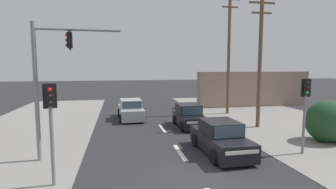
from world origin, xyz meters
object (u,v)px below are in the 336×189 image
(traffic_signal_mast, at_px, (49,73))
(hatchback_kerbside_parked, at_px, (189,116))
(utility_pole_midground_right, at_px, (260,60))
(sedan_crossing_left, at_px, (131,110))
(pedestal_signal_left_kerb, at_px, (51,117))
(sedan_oncoming_mid, at_px, (220,139))
(pedestal_signal_right_kerb, at_px, (305,103))
(utility_pole_background_right, at_px, (229,52))

(traffic_signal_mast, distance_m, hatchback_kerbside_parked, 9.74)
(utility_pole_midground_right, xyz_separation_m, sedan_crossing_left, (-8.35, 4.47, -3.88))
(traffic_signal_mast, xyz_separation_m, pedestal_signal_left_kerb, (0.65, -2.74, -1.42))
(traffic_signal_mast, xyz_separation_m, sedan_crossing_left, (3.87, 8.50, -3.13))
(hatchback_kerbside_parked, bearing_deg, utility_pole_midground_right, -13.44)
(pedestal_signal_left_kerb, height_order, sedan_oncoming_mid, pedestal_signal_left_kerb)
(traffic_signal_mast, height_order, sedan_oncoming_mid, traffic_signal_mast)
(pedestal_signal_right_kerb, relative_size, sedan_crossing_left, 0.83)
(pedestal_signal_right_kerb, xyz_separation_m, pedestal_signal_left_kerb, (-10.78, -1.32, 0.00))
(pedestal_signal_right_kerb, relative_size, pedestal_signal_left_kerb, 1.00)
(utility_pole_midground_right, distance_m, pedestal_signal_right_kerb, 5.92)
(pedestal_signal_left_kerb, relative_size, sedan_crossing_left, 0.83)
(utility_pole_background_right, distance_m, pedestal_signal_left_kerb, 17.04)
(traffic_signal_mast, distance_m, pedestal_signal_left_kerb, 3.15)
(utility_pole_midground_right, bearing_deg, utility_pole_background_right, 88.72)
(utility_pole_background_right, bearing_deg, hatchback_kerbside_parked, -138.01)
(sedan_oncoming_mid, bearing_deg, sedan_crossing_left, 112.60)
(hatchback_kerbside_parked, bearing_deg, sedan_oncoming_mid, -90.33)
(utility_pole_background_right, xyz_separation_m, pedestal_signal_left_kerb, (-11.69, -12.05, -2.93))
(pedestal_signal_right_kerb, distance_m, sedan_crossing_left, 12.58)
(utility_pole_background_right, relative_size, pedestal_signal_right_kerb, 2.87)
(pedestal_signal_right_kerb, relative_size, sedan_oncoming_mid, 0.83)
(sedan_oncoming_mid, height_order, sedan_crossing_left, same)
(utility_pole_midground_right, distance_m, sedan_crossing_left, 10.23)
(pedestal_signal_right_kerb, height_order, pedestal_signal_left_kerb, same)
(utility_pole_background_right, relative_size, hatchback_kerbside_parked, 2.80)
(traffic_signal_mast, bearing_deg, sedan_crossing_left, 65.51)
(traffic_signal_mast, bearing_deg, sedan_oncoming_mid, -4.20)
(traffic_signal_mast, distance_m, sedan_crossing_left, 9.85)
(utility_pole_midground_right, xyz_separation_m, pedestal_signal_right_kerb, (-0.79, -5.45, -2.16))
(pedestal_signal_left_kerb, height_order, hatchback_kerbside_parked, pedestal_signal_left_kerb)
(hatchback_kerbside_parked, bearing_deg, pedestal_signal_left_kerb, -131.81)
(traffic_signal_mast, height_order, pedestal_signal_right_kerb, traffic_signal_mast)
(utility_pole_midground_right, distance_m, hatchback_kerbside_parked, 6.07)
(pedestal_signal_left_kerb, xyz_separation_m, sedan_oncoming_mid, (6.99, 2.18, -1.71))
(utility_pole_background_right, height_order, sedan_oncoming_mid, utility_pole_background_right)
(pedestal_signal_left_kerb, bearing_deg, sedan_crossing_left, 74.00)
(traffic_signal_mast, height_order, pedestal_signal_left_kerb, traffic_signal_mast)
(traffic_signal_mast, bearing_deg, utility_pole_background_right, 37.04)
(traffic_signal_mast, relative_size, pedestal_signal_right_kerb, 1.69)
(pedestal_signal_right_kerb, height_order, hatchback_kerbside_parked, pedestal_signal_right_kerb)
(pedestal_signal_left_kerb, distance_m, sedan_oncoming_mid, 7.52)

